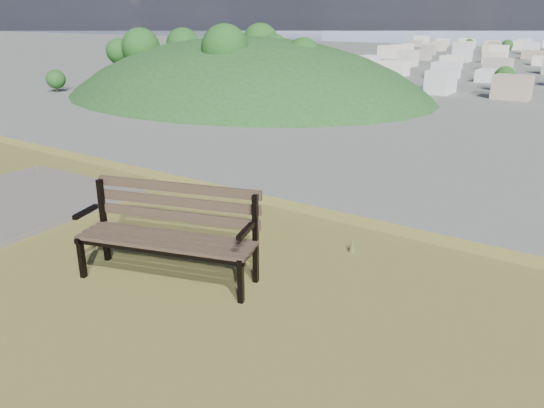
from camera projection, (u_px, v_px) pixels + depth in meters
The scene contains 2 objects.
park_bench at pixel (170, 228), 5.74m from camera, with size 2.04×1.18×1.02m.
green_wooded_hill at pixel (244, 95), 195.69m from camera, with size 162.23×129.79×81.12m.
Camera 1 is at (4.97, -2.24, 27.75)m, focal length 35.00 mm.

